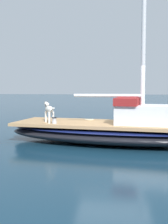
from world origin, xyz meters
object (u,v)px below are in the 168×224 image
(dog_white, at_px, (49,110))
(deck_winch, at_px, (54,121))
(coiled_rope, at_px, (89,120))
(sailboat_main, at_px, (114,133))

(dog_white, relative_size, deck_winch, 4.02)
(deck_winch, xyz_separation_m, coiled_rope, (-1.13, 1.02, -0.08))
(sailboat_main, distance_m, coiled_rope, 1.19)
(sailboat_main, distance_m, deck_winch, 2.00)
(dog_white, bearing_deg, sailboat_main, 94.11)
(sailboat_main, height_order, coiled_rope, coiled_rope)
(deck_winch, distance_m, coiled_rope, 1.53)
(sailboat_main, relative_size, coiled_rope, 23.28)
(dog_white, xyz_separation_m, coiled_rope, (-0.87, 1.25, -0.40))
(dog_white, height_order, deck_winch, dog_white)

